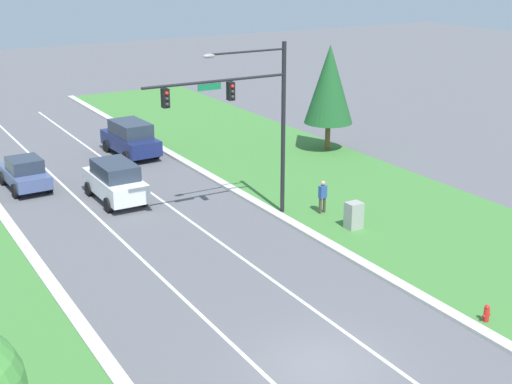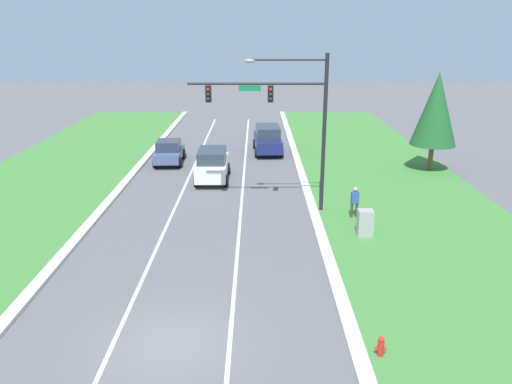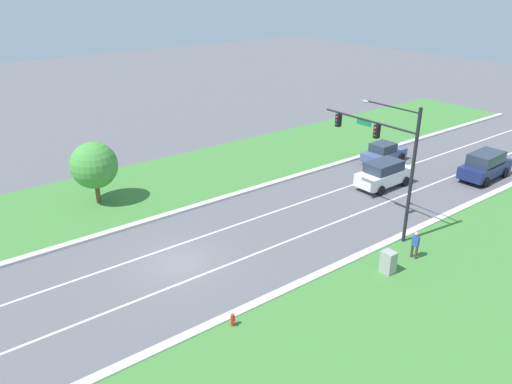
% 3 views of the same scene
% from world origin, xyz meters
% --- Properties ---
extents(ground_plane, '(160.00, 160.00, 0.00)m').
position_xyz_m(ground_plane, '(0.00, 0.00, 0.00)').
color(ground_plane, '#5B5B60').
extents(curb_strip_right, '(0.50, 90.00, 0.15)m').
position_xyz_m(curb_strip_right, '(5.65, 0.00, 0.07)').
color(curb_strip_right, beige).
rests_on(curb_strip_right, ground_plane).
extents(curb_strip_left, '(0.50, 90.00, 0.15)m').
position_xyz_m(curb_strip_left, '(-5.65, 0.00, 0.07)').
color(curb_strip_left, beige).
rests_on(curb_strip_left, ground_plane).
extents(grass_verge_right, '(10.00, 90.00, 0.08)m').
position_xyz_m(grass_verge_right, '(10.90, 0.00, 0.04)').
color(grass_verge_right, '#427F38').
rests_on(grass_verge_right, ground_plane).
extents(grass_verge_left, '(10.00, 90.00, 0.08)m').
position_xyz_m(grass_verge_left, '(-10.90, 0.00, 0.04)').
color(grass_verge_left, '#427F38').
rests_on(grass_verge_left, ground_plane).
extents(lane_stripe_inner_left, '(0.14, 81.00, 0.01)m').
position_xyz_m(lane_stripe_inner_left, '(-1.80, 0.00, 0.00)').
color(lane_stripe_inner_left, white).
rests_on(lane_stripe_inner_left, ground_plane).
extents(lane_stripe_inner_right, '(0.14, 81.00, 0.01)m').
position_xyz_m(lane_stripe_inner_right, '(1.80, 0.00, 0.00)').
color(lane_stripe_inner_right, white).
rests_on(lane_stripe_inner_right, ground_plane).
extents(traffic_signal_mast, '(6.96, 0.41, 8.16)m').
position_xyz_m(traffic_signal_mast, '(4.16, 11.80, 5.39)').
color(traffic_signal_mast, black).
rests_on(traffic_signal_mast, ground_plane).
extents(white_suv, '(2.10, 4.63, 2.03)m').
position_xyz_m(white_suv, '(-0.18, 17.57, 1.05)').
color(white_suv, white).
rests_on(white_suv, ground_plane).
extents(slate_blue_sedan, '(2.10, 4.22, 1.73)m').
position_xyz_m(slate_blue_sedan, '(-3.65, 21.82, 0.87)').
color(slate_blue_sedan, '#475684').
rests_on(slate_blue_sedan, ground_plane).
extents(navy_suv, '(2.33, 5.02, 2.14)m').
position_xyz_m(navy_suv, '(3.53, 25.10, 1.10)').
color(navy_suv, navy).
rests_on(navy_suv, ground_plane).
extents(utility_cabinet, '(0.70, 0.60, 1.31)m').
position_xyz_m(utility_cabinet, '(7.68, 8.34, 0.65)').
color(utility_cabinet, '#9E9E99').
rests_on(utility_cabinet, ground_plane).
extents(pedestrian, '(0.40, 0.27, 1.69)m').
position_xyz_m(pedestrian, '(7.63, 10.69, 0.94)').
color(pedestrian, '#42382D').
rests_on(pedestrian, ground_plane).
extents(fire_hydrant, '(0.34, 0.20, 0.70)m').
position_xyz_m(fire_hydrant, '(6.28, -0.72, 0.34)').
color(fire_hydrant, red).
rests_on(fire_hydrant, ground_plane).
extents(oak_near_left_tree, '(3.19, 3.19, 4.42)m').
position_xyz_m(oak_near_left_tree, '(-10.31, -0.47, 2.81)').
color(oak_near_left_tree, brown).
rests_on(oak_near_left_tree, ground_plane).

